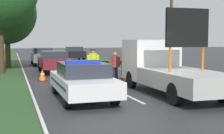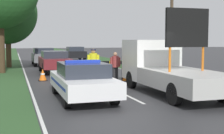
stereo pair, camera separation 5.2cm
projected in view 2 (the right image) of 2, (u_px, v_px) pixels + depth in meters
name	position (u px, v px, depth m)	size (l,w,h in m)	color
ground_plane	(135.00, 100.00, 11.61)	(160.00, 160.00, 0.00)	#333335
lane_markings	(67.00, 66.00, 26.67)	(7.32, 63.22, 0.01)	silver
grass_verge_left	(2.00, 64.00, 29.02)	(3.24, 120.00, 0.03)	#2D5128
grass_verge_right	(111.00, 62.00, 32.21)	(3.24, 120.00, 0.03)	#2D5128
police_car	(82.00, 80.00, 11.72)	(1.87, 4.77, 1.48)	white
work_truck	(165.00, 67.00, 13.28)	(2.18, 6.37, 3.39)	white
road_barrier	(99.00, 65.00, 16.74)	(3.25, 0.08, 1.09)	black
police_officer	(93.00, 63.00, 16.10)	(0.64, 0.41, 1.78)	#191E38
pedestrian_civilian	(115.00, 65.00, 16.46)	(0.57, 0.36, 1.59)	#232326
traffic_cone_near_police	(125.00, 76.00, 16.92)	(0.41, 0.41, 0.57)	black
traffic_cone_centre_front	(88.00, 81.00, 15.12)	(0.38, 0.38, 0.53)	black
traffic_cone_near_truck	(43.00, 75.00, 17.08)	(0.47, 0.47, 0.65)	black
traffic_cone_behind_barrier	(104.00, 75.00, 17.11)	(0.43, 0.43, 0.59)	black
traffic_cone_lane_edge	(134.00, 73.00, 18.40)	(0.44, 0.44, 0.61)	black
queued_car_wagon_maroon	(54.00, 61.00, 21.28)	(1.81, 4.47, 1.49)	maroon
queued_car_suv_grey	(43.00, 56.00, 27.72)	(1.83, 4.35, 1.54)	slate
queued_car_sedan_black	(75.00, 53.00, 33.83)	(1.84, 3.92, 1.53)	black
roadside_tree_near_right	(8.00, 13.00, 24.92)	(4.70, 4.70, 6.85)	#42301E
utility_pole	(172.00, 7.00, 20.09)	(1.20, 0.20, 8.48)	#473828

